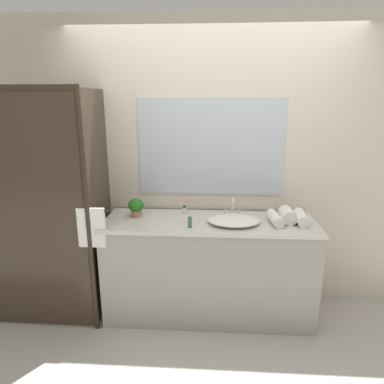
{
  "coord_description": "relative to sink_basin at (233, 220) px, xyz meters",
  "views": [
    {
      "loc": [
        0.02,
        -2.71,
        1.89
      ],
      "look_at": [
        -0.15,
        0.0,
        1.15
      ],
      "focal_mm": 31.59,
      "sensor_mm": 36.0,
      "label": 1
    }
  ],
  "objects": [
    {
      "name": "ground_plane",
      "position": [
        -0.2,
        0.06,
        -0.93
      ],
      "size": [
        8.0,
        8.0,
        0.0
      ],
      "primitive_type": "plane",
      "color": "#B7B2A8"
    },
    {
      "name": "wall_back_with_mirror",
      "position": [
        -0.2,
        0.4,
        0.37
      ],
      "size": [
        4.4,
        0.06,
        2.6
      ],
      "color": "beige",
      "rests_on": "ground_plane"
    },
    {
      "name": "vanity_cabinet",
      "position": [
        -0.2,
        0.07,
        -0.48
      ],
      "size": [
        1.8,
        0.58,
        0.9
      ],
      "color": "#9E9993",
      "rests_on": "ground_plane"
    },
    {
      "name": "shower_enclosure",
      "position": [
        -1.47,
        -0.13,
        0.09
      ],
      "size": [
        1.2,
        0.59,
        2.0
      ],
      "color": "#2D2319",
      "rests_on": "ground_plane"
    },
    {
      "name": "sink_basin",
      "position": [
        0.0,
        0.0,
        0.0
      ],
      "size": [
        0.44,
        0.32,
        0.06
      ],
      "primitive_type": "ellipsoid",
      "color": "white",
      "rests_on": "vanity_cabinet"
    },
    {
      "name": "faucet",
      "position": [
        -0.0,
        0.18,
        0.03
      ],
      "size": [
        0.17,
        0.16,
        0.18
      ],
      "color": "silver",
      "rests_on": "vanity_cabinet"
    },
    {
      "name": "potted_plant",
      "position": [
        -0.84,
        0.13,
        0.06
      ],
      "size": [
        0.14,
        0.14,
        0.16
      ],
      "color": "#B77A51",
      "rests_on": "vanity_cabinet"
    },
    {
      "name": "amenity_bottle_conditioner",
      "position": [
        -0.35,
        -0.11,
        0.01
      ],
      "size": [
        0.03,
        0.03,
        0.09
      ],
      "color": "#4C7056",
      "rests_on": "vanity_cabinet"
    },
    {
      "name": "amenity_bottle_lotion",
      "position": [
        -0.42,
        0.23,
        0.0
      ],
      "size": [
        0.03,
        0.03,
        0.07
      ],
      "color": "silver",
      "rests_on": "vanity_cabinet"
    },
    {
      "name": "rolled_towel_near_edge",
      "position": [
        0.56,
        0.05,
        0.02
      ],
      "size": [
        0.11,
        0.26,
        0.1
      ],
      "primitive_type": "cylinder",
      "rotation": [
        1.57,
        0.0,
        -0.07
      ],
      "color": "white",
      "rests_on": "vanity_cabinet"
    },
    {
      "name": "rolled_towel_middle",
      "position": [
        0.45,
        0.07,
        0.03
      ],
      "size": [
        0.13,
        0.2,
        0.12
      ],
      "primitive_type": "cylinder",
      "rotation": [
        1.57,
        0.0,
        0.04
      ],
      "color": "white",
      "rests_on": "vanity_cabinet"
    },
    {
      "name": "rolled_towel_far_edge",
      "position": [
        0.34,
        0.02,
        0.02
      ],
      "size": [
        0.12,
        0.25,
        0.09
      ],
      "primitive_type": "cylinder",
      "rotation": [
        1.57,
        0.0,
        0.12
      ],
      "color": "white",
      "rests_on": "vanity_cabinet"
    }
  ]
}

